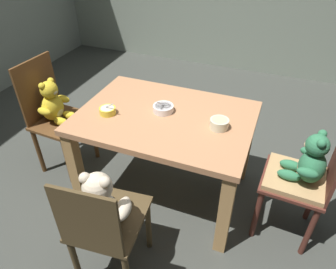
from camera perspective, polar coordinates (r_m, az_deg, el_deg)
The scene contains 8 objects.
ground_plane at distance 2.57m, azimuth -0.41°, elevation -10.15°, with size 5.20×5.20×0.04m.
dining_table at distance 2.17m, azimuth -0.48°, elevation 0.97°, with size 1.18×0.85×0.71m.
teddy_chair_near_left at distance 2.63m, azimuth -20.27°, elevation 4.38°, with size 0.39×0.44×0.95m.
teddy_chair_near_right at distance 2.08m, azimuth 23.91°, elevation -6.38°, with size 0.41×0.40×0.85m.
teddy_chair_near_front at distance 1.70m, azimuth -11.87°, elevation -13.90°, with size 0.41×0.45×0.86m.
porridge_bowl_yellow_near_left at distance 2.15m, azimuth -11.07°, elevation 4.36°, with size 0.12×0.11×0.10m.
porridge_bowl_cream_near_right at distance 1.99m, azimuth 9.42°, elevation 1.98°, with size 0.12×0.12×0.06m.
porridge_bowl_white_center at distance 2.14m, azimuth -0.88°, elevation 4.85°, with size 0.14×0.15×0.12m.
Camera 1 is at (0.67, -1.64, 1.85)m, focal length 33.08 mm.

